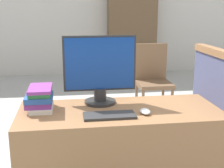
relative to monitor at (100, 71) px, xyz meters
The scene contains 9 objects.
wall_back 4.64m from the monitor, 88.55° to the left, with size 12.00×0.06×2.80m.
desk 0.65m from the monitor, 55.32° to the right, with size 1.37×0.59×0.76m.
carrel_divider 0.93m from the monitor, ahead, with size 0.07×0.69×1.15m.
monitor is the anchor object (origin of this frame).
keyboard 0.38m from the monitor, 84.64° to the right, with size 0.33×0.14×0.02m.
mouse 0.44m from the monitor, 45.49° to the right, with size 0.07×0.10×0.03m.
book_stack 0.46m from the monitor, 167.35° to the right, with size 0.18×0.26×0.16m.
far_chair 2.05m from the monitor, 63.39° to the left, with size 0.44×0.44×0.96m.
bookshelf_far 4.53m from the monitor, 75.30° to the left, with size 1.01×0.32×1.91m.
Camera 1 is at (-0.34, -1.69, 1.44)m, focal length 50.00 mm.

